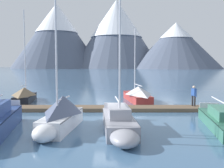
% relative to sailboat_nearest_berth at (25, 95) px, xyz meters
% --- Properties ---
extents(ground_plane, '(700.00, 700.00, 0.00)m').
position_rel_sailboat_nearest_berth_xyz_m(ground_plane, '(8.76, -8.62, -0.73)').
color(ground_plane, '#426689').
extents(mountain_west_summit, '(91.40, 91.40, 65.92)m').
position_rel_sailboat_nearest_berth_xyz_m(mountain_west_summit, '(-48.03, 228.22, 33.89)').
color(mountain_west_summit, '#4C566B').
rests_on(mountain_west_summit, ground).
extents(mountain_central_massif, '(91.70, 91.70, 69.48)m').
position_rel_sailboat_nearest_berth_xyz_m(mountain_central_massif, '(13.29, 227.81, 36.41)').
color(mountain_central_massif, slate).
rests_on(mountain_central_massif, ground).
extents(mountain_shoulder_ridge, '(83.01, 83.01, 42.23)m').
position_rel_sailboat_nearest_berth_xyz_m(mountain_shoulder_ridge, '(67.48, 201.30, 20.97)').
color(mountain_shoulder_ridge, '#4C566B').
rests_on(mountain_shoulder_ridge, ground).
extents(dock, '(21.10, 1.89, 0.30)m').
position_rel_sailboat_nearest_berth_xyz_m(dock, '(8.76, -4.62, -0.58)').
color(dock, brown).
rests_on(dock, ground).
extents(sailboat_nearest_berth, '(2.22, 5.41, 9.19)m').
position_rel_sailboat_nearest_berth_xyz_m(sailboat_nearest_berth, '(0.00, 0.00, 0.00)').
color(sailboat_nearest_berth, black).
rests_on(sailboat_nearest_berth, ground).
extents(sailboat_mid_dock_port, '(2.06, 5.49, 7.75)m').
position_rel_sailboat_nearest_berth_xyz_m(sailboat_mid_dock_port, '(5.81, -10.50, 0.19)').
color(sailboat_mid_dock_port, white).
rests_on(sailboat_mid_dock_port, ground).
extents(sailboat_mid_dock_starboard, '(2.02, 6.71, 8.83)m').
position_rel_sailboat_nearest_berth_xyz_m(sailboat_mid_dock_starboard, '(9.15, -11.01, -0.18)').
color(sailboat_mid_dock_starboard, '#93939E').
rests_on(sailboat_mid_dock_starboard, ground).
extents(sailboat_far_berth, '(2.64, 7.03, 7.53)m').
position_rel_sailboat_nearest_berth_xyz_m(sailboat_far_berth, '(11.26, 0.41, 0.02)').
color(sailboat_far_berth, '#B2332D').
rests_on(sailboat_far_berth, ground).
extents(sailboat_outer_slip, '(2.39, 7.11, 7.16)m').
position_rel_sailboat_nearest_berth_xyz_m(sailboat_outer_slip, '(15.02, -10.75, -0.23)').
color(sailboat_outer_slip, '#336B56').
rests_on(sailboat_outer_slip, ground).
extents(person_on_dock, '(0.36, 0.54, 1.69)m').
position_rel_sailboat_nearest_berth_xyz_m(person_on_dock, '(15.51, -4.29, 0.53)').
color(person_on_dock, '#232328').
rests_on(person_on_dock, dock).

